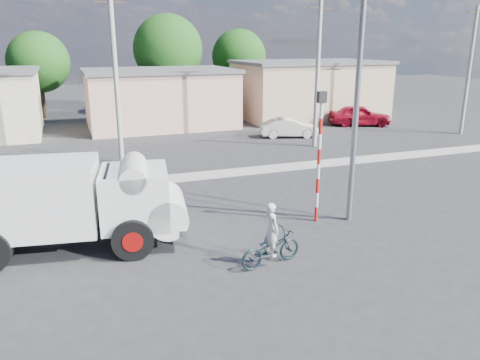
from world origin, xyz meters
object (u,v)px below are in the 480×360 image
object	(u,v)px
truck	(73,201)
streetlight	(354,72)
cyclist	(271,240)
car_cream	(289,128)
bicycle	(271,248)
car_red	(360,115)
traffic_pole	(319,146)

from	to	relation	value
truck	streetlight	size ratio (longest dim) A/B	0.74
cyclist	car_cream	distance (m)	18.00
truck	streetlight	distance (m)	9.34
bicycle	car_red	xyz separation A→B (m)	(15.13, 18.01, 0.25)
truck	streetlight	xyz separation A→B (m)	(8.61, -0.88, 3.51)
bicycle	car_cream	size ratio (longest dim) A/B	0.51
car_cream	car_red	distance (m)	7.04
bicycle	traffic_pole	xyz separation A→B (m)	(2.79, 2.45, 2.11)
cyclist	streetlight	xyz separation A→B (m)	(3.73, 2.15, 4.22)
truck	cyclist	xyz separation A→B (m)	(4.88, -3.03, -0.71)
car_red	traffic_pole	bearing A→B (deg)	163.29
bicycle	car_cream	world-z (taller)	car_cream
car_cream	traffic_pole	xyz separation A→B (m)	(-5.61, -13.47, 1.99)
bicycle	truck	bearing A→B (deg)	47.05
car_red	traffic_pole	distance (m)	19.94
truck	car_red	xyz separation A→B (m)	(20.02, 14.98, -0.71)
streetlight	traffic_pole	bearing A→B (deg)	162.27
bicycle	streetlight	xyz separation A→B (m)	(3.73, 2.15, 4.47)
traffic_pole	car_cream	bearing A→B (deg)	67.37
car_red	streetlight	xyz separation A→B (m)	(-11.40, -15.85, 4.22)
bicycle	cyclist	size ratio (longest dim) A/B	1.25
car_cream	traffic_pole	distance (m)	14.73
bicycle	streetlight	world-z (taller)	streetlight
car_red	traffic_pole	world-z (taller)	traffic_pole
car_cream	traffic_pole	world-z (taller)	traffic_pole
truck	cyclist	distance (m)	5.79
cyclist	car_cream	bearing A→B (deg)	-38.95
bicycle	car_cream	distance (m)	18.00
truck	traffic_pole	size ratio (longest dim) A/B	1.52
car_red	streetlight	world-z (taller)	streetlight
traffic_pole	truck	bearing A→B (deg)	175.69
car_cream	truck	bearing A→B (deg)	150.93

